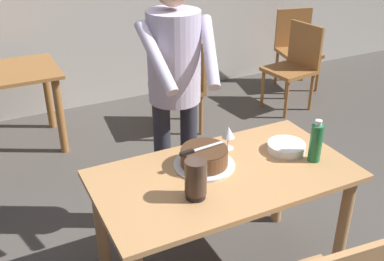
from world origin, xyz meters
name	(u,v)px	position (x,y,z in m)	size (l,w,h in m)	color
main_dining_table	(224,193)	(0.00, 0.00, 0.62)	(1.41, 0.76, 0.75)	tan
cake_on_platter	(204,158)	(-0.06, 0.11, 0.80)	(0.34, 0.34, 0.11)	silver
cake_knife	(193,151)	(-0.14, 0.11, 0.87)	(0.27, 0.05, 0.02)	silver
plate_stack	(286,147)	(0.44, 0.04, 0.78)	(0.22, 0.22, 0.05)	white
wine_glass_near	(228,133)	(0.15, 0.22, 0.85)	(0.08, 0.08, 0.14)	silver
water_bottle	(316,142)	(0.52, -0.11, 0.86)	(0.07, 0.07, 0.25)	#1E6B38
hurricane_lamp	(196,179)	(-0.24, -0.13, 0.86)	(0.11, 0.11, 0.21)	black
person_cutting_cake	(175,81)	(-0.02, 0.59, 1.08)	(0.46, 0.57, 1.72)	#2D2D38
background_table	(0,90)	(-0.93, 2.25, 0.58)	(1.00, 0.70, 0.74)	#9E6633
background_chair_0	(295,64)	(1.95, 1.86, 0.49)	(0.49, 0.49, 0.90)	#9E6633
background_chair_1	(184,82)	(0.67, 1.91, 0.49)	(0.48, 0.48, 0.90)	#9E6633
background_chair_2	(296,46)	(2.37, 2.38, 0.49)	(0.53, 0.53, 0.90)	#9E6633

